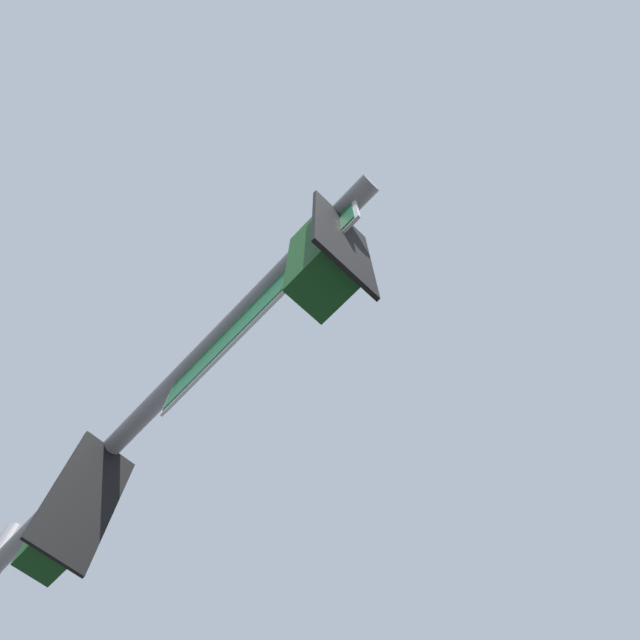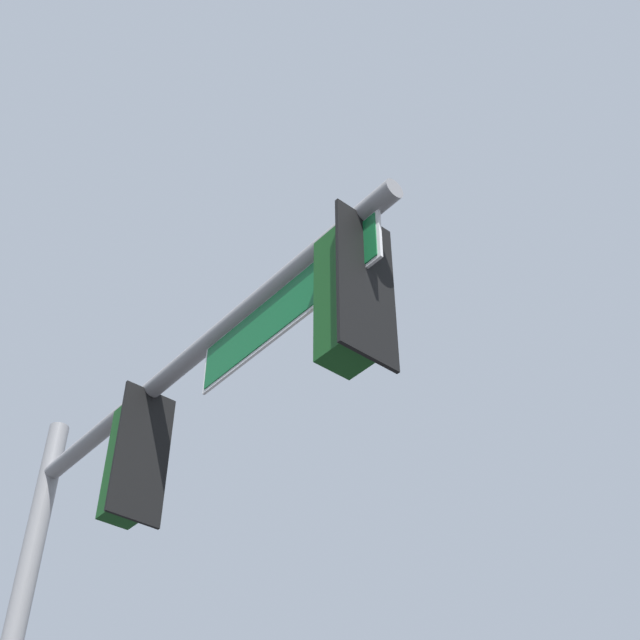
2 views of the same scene
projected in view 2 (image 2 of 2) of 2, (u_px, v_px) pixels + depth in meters
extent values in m
cylinder|color=gray|center=(188.00, 360.00, 7.87)|extent=(5.26, 0.86, 0.17)
cube|color=black|center=(142.00, 452.00, 7.80)|extent=(0.10, 0.52, 1.30)
cube|color=#144719|center=(131.00, 461.00, 7.91)|extent=(0.40, 0.36, 1.10)
cylinder|color=#144719|center=(140.00, 404.00, 8.30)|extent=(0.04, 0.04, 0.12)
cylinder|color=#340503|center=(125.00, 439.00, 8.24)|extent=(0.06, 0.22, 0.22)
cylinder|color=yellow|center=(120.00, 470.00, 8.03)|extent=(0.06, 0.22, 0.22)
cylinder|color=black|center=(114.00, 503.00, 7.82)|extent=(0.06, 0.22, 0.22)
cube|color=black|center=(366.00, 282.00, 6.09)|extent=(0.10, 0.52, 1.30)
cube|color=#144719|center=(348.00, 296.00, 6.21)|extent=(0.40, 0.36, 1.10)
cylinder|color=#144719|center=(346.00, 234.00, 6.60)|extent=(0.04, 0.04, 0.12)
cylinder|color=#340503|center=(329.00, 276.00, 6.53)|extent=(0.06, 0.22, 0.22)
cylinder|color=yellow|center=(329.00, 310.00, 6.32)|extent=(0.06, 0.22, 0.22)
cylinder|color=black|center=(329.00, 347.00, 6.11)|extent=(0.06, 0.22, 0.22)
cube|color=#0F602D|center=(285.00, 308.00, 6.86)|extent=(2.08, 0.31, 0.42)
cube|color=white|center=(285.00, 308.00, 6.86)|extent=(2.13, 0.30, 0.48)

